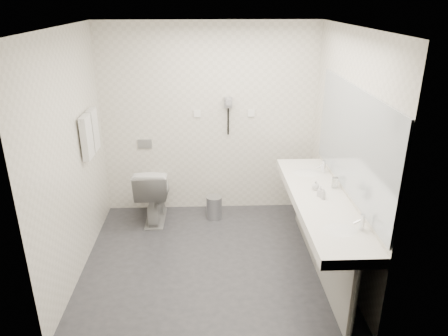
{
  "coord_description": "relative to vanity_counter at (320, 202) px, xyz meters",
  "views": [
    {
      "loc": [
        -0.02,
        -4.05,
        2.76
      ],
      "look_at": [
        0.15,
        0.15,
        1.05
      ],
      "focal_mm": 33.96,
      "sensor_mm": 36.0,
      "label": 1
    }
  ],
  "objects": [
    {
      "name": "towel_rail",
      "position": [
        -2.47,
        0.75,
        0.75
      ],
      "size": [
        0.02,
        0.62,
        0.02
      ],
      "primitive_type": "cylinder",
      "rotation": [
        1.57,
        0.0,
        0.0
      ],
      "color": "silver",
      "rests_on": "wall_left"
    },
    {
      "name": "switch_plate_b",
      "position": [
        -0.57,
        1.49,
        0.55
      ],
      "size": [
        0.09,
        0.02,
        0.09
      ],
      "primitive_type": "cube",
      "color": "white",
      "rests_on": "wall_back"
    },
    {
      "name": "wall_back",
      "position": [
        -1.12,
        1.5,
        0.45
      ],
      "size": [
        2.8,
        0.0,
        2.8
      ],
      "primitive_type": "plane",
      "rotation": [
        1.57,
        0.0,
        0.0
      ],
      "color": "silver",
      "rests_on": "floor"
    },
    {
      "name": "dryer_cord",
      "position": [
        -0.88,
        1.46,
        0.45
      ],
      "size": [
        0.02,
        0.02,
        0.35
      ],
      "primitive_type": "cylinder",
      "color": "black",
      "rests_on": "dryer_cradle"
    },
    {
      "name": "dryer_cradle",
      "position": [
        -0.88,
        1.47,
        0.7
      ],
      "size": [
        0.1,
        0.04,
        0.14
      ],
      "primitive_type": "cube",
      "color": "gray",
      "rests_on": "wall_back"
    },
    {
      "name": "vanity_post_near",
      "position": [
        0.05,
        -1.04,
        -0.42
      ],
      "size": [
        0.06,
        0.06,
        0.75
      ],
      "primitive_type": "cylinder",
      "color": "silver",
      "rests_on": "floor"
    },
    {
      "name": "floor",
      "position": [
        -1.12,
        0.2,
        -0.8
      ],
      "size": [
        2.8,
        2.8,
        0.0
      ],
      "primitive_type": "plane",
      "color": "#2C2C32",
      "rests_on": "ground"
    },
    {
      "name": "glass_left",
      "position": [
        0.21,
        0.23,
        0.11
      ],
      "size": [
        0.08,
        0.08,
        0.12
      ],
      "primitive_type": "cylinder",
      "rotation": [
        0.0,
        0.0,
        0.28
      ],
      "color": "silver",
      "rests_on": "vanity_counter"
    },
    {
      "name": "vanity_panel",
      "position": [
        0.02,
        0.0,
        -0.42
      ],
      "size": [
        0.03,
        2.15,
        0.75
      ],
      "primitive_type": "cube",
      "color": "gray",
      "rests_on": "floor"
    },
    {
      "name": "switch_plate_a",
      "position": [
        -1.27,
        1.49,
        0.55
      ],
      "size": [
        0.09,
        0.02,
        0.09
      ],
      "primitive_type": "cube",
      "color": "white",
      "rests_on": "wall_back"
    },
    {
      "name": "vanity_post_far",
      "position": [
        0.05,
        1.04,
        -0.42
      ],
      "size": [
        0.06,
        0.06,
        0.75
      ],
      "primitive_type": "cylinder",
      "color": "silver",
      "rests_on": "floor"
    },
    {
      "name": "ceiling",
      "position": [
        -1.12,
        0.2,
        1.7
      ],
      "size": [
        2.8,
        2.8,
        0.0
      ],
      "primitive_type": "plane",
      "rotation": [
        3.14,
        0.0,
        0.0
      ],
      "color": "white",
      "rests_on": "wall_back"
    },
    {
      "name": "bin_lid",
      "position": [
        -1.07,
        1.17,
        -0.5
      ],
      "size": [
        0.21,
        0.21,
        0.02
      ],
      "primitive_type": "cylinder",
      "color": "#B2B5BA",
      "rests_on": "pedal_bin"
    },
    {
      "name": "basin_far",
      "position": [
        0.0,
        0.65,
        0.04
      ],
      "size": [
        0.4,
        0.31,
        0.05
      ],
      "primitive_type": "ellipsoid",
      "color": "white",
      "rests_on": "vanity_counter"
    },
    {
      "name": "vanity_counter",
      "position": [
        0.0,
        0.0,
        0.0
      ],
      "size": [
        0.55,
        2.2,
        0.1
      ],
      "primitive_type": "cube",
      "color": "white",
      "rests_on": "floor"
    },
    {
      "name": "dryer_barrel",
      "position": [
        -0.88,
        1.4,
        0.73
      ],
      "size": [
        0.08,
        0.14,
        0.08
      ],
      "primitive_type": "cylinder",
      "rotation": [
        1.57,
        0.0,
        0.0
      ],
      "color": "gray",
      "rests_on": "dryer_cradle"
    },
    {
      "name": "towel_near",
      "position": [
        -2.46,
        0.61,
        0.53
      ],
      "size": [
        0.07,
        0.24,
        0.48
      ],
      "primitive_type": "cube",
      "color": "silver",
      "rests_on": "towel_rail"
    },
    {
      "name": "soap_bottle_a",
      "position": [
        -0.0,
        0.02,
        0.11
      ],
      "size": [
        0.08,
        0.08,
        0.12
      ],
      "primitive_type": "imported",
      "rotation": [
        0.0,
        0.0,
        0.72
      ],
      "color": "white",
      "rests_on": "vanity_counter"
    },
    {
      "name": "toilet",
      "position": [
        -1.86,
        1.17,
        -0.42
      ],
      "size": [
        0.43,
        0.76,
        0.76
      ],
      "primitive_type": "imported",
      "rotation": [
        0.0,
        0.0,
        3.13
      ],
      "color": "white",
      "rests_on": "floor"
    },
    {
      "name": "soap_bottle_b",
      "position": [
        -0.01,
        0.19,
        0.1
      ],
      "size": [
        0.11,
        0.11,
        0.1
      ],
      "primitive_type": "imported",
      "rotation": [
        0.0,
        0.0,
        -0.49
      ],
      "color": "white",
      "rests_on": "vanity_counter"
    },
    {
      "name": "faucet_near",
      "position": [
        0.19,
        -0.65,
        0.12
      ],
      "size": [
        0.04,
        0.04,
        0.15
      ],
      "primitive_type": "cylinder",
      "color": "silver",
      "rests_on": "vanity_counter"
    },
    {
      "name": "wall_front",
      "position": [
        -1.12,
        -1.1,
        0.45
      ],
      "size": [
        2.8,
        0.0,
        2.8
      ],
      "primitive_type": "plane",
      "rotation": [
        -1.57,
        0.0,
        0.0
      ],
      "color": "silver",
      "rests_on": "floor"
    },
    {
      "name": "basin_near",
      "position": [
        0.0,
        -0.65,
        0.04
      ],
      "size": [
        0.4,
        0.31,
        0.05
      ],
      "primitive_type": "ellipsoid",
      "color": "white",
      "rests_on": "vanity_counter"
    },
    {
      "name": "wall_right",
      "position": [
        0.27,
        0.2,
        0.45
      ],
      "size": [
        0.0,
        2.6,
        2.6
      ],
      "primitive_type": "plane",
      "rotation": [
        1.57,
        0.0,
        -1.57
      ],
      "color": "silver",
      "rests_on": "floor"
    },
    {
      "name": "soap_bottle_c",
      "position": [
        0.02,
        -0.03,
        0.11
      ],
      "size": [
        0.06,
        0.06,
        0.12
      ],
      "primitive_type": "imported",
      "rotation": [
        0.0,
        0.0,
        -0.4
      ],
      "color": "white",
      "rests_on": "vanity_counter"
    },
    {
      "name": "faucet_far",
      "position": [
        0.19,
        0.65,
        0.12
      ],
      "size": [
        0.04,
        0.04,
        0.15
      ],
      "primitive_type": "cylinder",
      "color": "silver",
      "rests_on": "vanity_counter"
    },
    {
      "name": "pedal_bin",
      "position": [
        -1.07,
        1.17,
        -0.65
      ],
      "size": [
        0.23,
        0.23,
        0.29
      ],
      "primitive_type": "cylinder",
      "rotation": [
        0.0,
        0.0,
        -0.1
      ],
      "color": "#B2B5BA",
      "rests_on": "floor"
    },
    {
      "name": "towel_far",
      "position": [
        -2.46,
        0.89,
        0.53
      ],
      "size": [
        0.07,
        0.24,
        0.48
      ],
      "primitive_type": "cube",
      "color": "silver",
      "rests_on": "towel_rail"
    },
    {
      "name": "mirror",
      "position": [
        0.26,
        0.0,
        0.65
      ],
      "size": [
        0.02,
        2.2,
        1.05
      ],
      "primitive_type": "cube",
      "color": "#B2BCC6",
      "rests_on": "wall_right"
    },
    {
      "name": "wall_left",
      "position": [
        -2.52,
        0.2,
        0.45
      ],
      "size": [
        0.0,
        2.6,
        2.6
      ],
      "primitive_type": "plane",
      "rotation": [
        1.57,
        0.0,
        1.57
      ],
      "color": "silver",
      "rests_on": "floor"
    },
    {
      "name": "flush_plate",
      "position": [
        -1.98,
        1.49,
        0.15
      ],
      "size": [
        0.18,
        0.02,
        0.12
      ],
      "primitive_type": "cube",
      "color": "#B2B5BA",
      "rests_on": "wall_back"
    }
  ]
}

